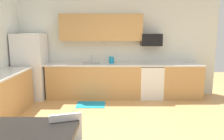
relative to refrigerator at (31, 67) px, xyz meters
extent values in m
plane|color=tan|center=(2.18, -2.22, -0.87)|extent=(12.00, 12.00, 0.00)
cube|color=silver|center=(2.18, 0.43, 0.48)|extent=(5.80, 0.10, 2.70)
cube|color=tan|center=(1.68, 0.08, -0.42)|extent=(2.50, 0.60, 0.90)
cube|color=tan|center=(4.06, 0.08, -0.42)|extent=(1.05, 0.60, 0.90)
cube|color=tan|center=(-0.12, -1.42, -0.42)|extent=(0.60, 2.00, 0.90)
cube|color=silver|center=(2.18, 0.08, 0.05)|extent=(4.80, 0.64, 0.04)
cube|color=tan|center=(1.88, 0.21, 1.03)|extent=(2.20, 0.34, 0.70)
cube|color=white|center=(0.00, 0.00, 0.00)|extent=(0.76, 0.70, 1.74)
cube|color=white|center=(3.23, 0.08, -0.43)|extent=(0.60, 0.60, 0.88)
cube|color=black|center=(3.23, 0.08, 0.03)|extent=(0.60, 0.60, 0.03)
cube|color=black|center=(3.23, 0.18, 0.70)|extent=(0.54, 0.36, 0.32)
cube|color=#A5A8AD|center=(1.61, 0.08, 0.01)|extent=(0.48, 0.40, 0.14)
cylinder|color=#B2B5BA|center=(1.61, 0.26, 0.17)|extent=(0.02, 0.02, 0.24)
cube|color=black|center=(1.10, -3.66, -0.14)|extent=(1.40, 0.90, 0.06)
cube|color=white|center=(1.64, -3.32, -0.22)|extent=(0.38, 0.15, 0.40)
cube|color=#198CBF|center=(1.65, -0.57, -0.86)|extent=(0.70, 0.50, 0.01)
cylinder|color=#198CBF|center=(2.16, 0.13, 0.15)|extent=(0.14, 0.14, 0.20)
camera|label=1|loc=(2.21, -5.79, 0.96)|focal=35.25mm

